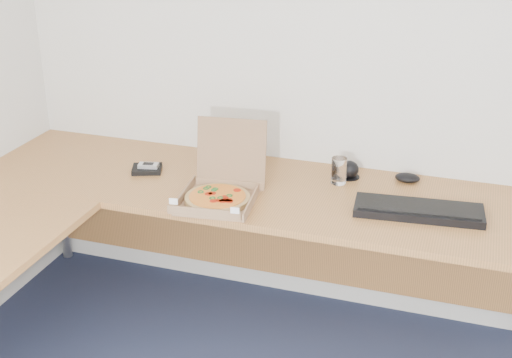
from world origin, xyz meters
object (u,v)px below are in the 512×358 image
(desk, at_px, (142,224))
(keyboard, at_px, (419,210))
(pizza_box, at_px, (219,193))
(drinking_glass, at_px, (339,171))
(wallet, at_px, (147,169))

(desk, relative_size, keyboard, 4.97)
(keyboard, bearing_deg, desk, -165.56)
(desk, relative_size, pizza_box, 7.21)
(drinking_glass, bearing_deg, pizza_box, -141.72)
(desk, height_order, keyboard, keyboard)
(keyboard, distance_m, wallet, 1.22)
(pizza_box, distance_m, drinking_glass, 0.54)
(pizza_box, relative_size, wallet, 2.67)
(pizza_box, bearing_deg, keyboard, 3.28)
(desk, bearing_deg, drinking_glass, 40.79)
(keyboard, bearing_deg, wallet, 171.94)
(desk, xyz_separation_m, keyboard, (1.03, 0.38, 0.05))
(desk, xyz_separation_m, pizza_box, (0.24, 0.24, 0.07))
(desk, relative_size, wallet, 19.23)
(pizza_box, xyz_separation_m, wallet, (-0.42, 0.19, -0.03))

